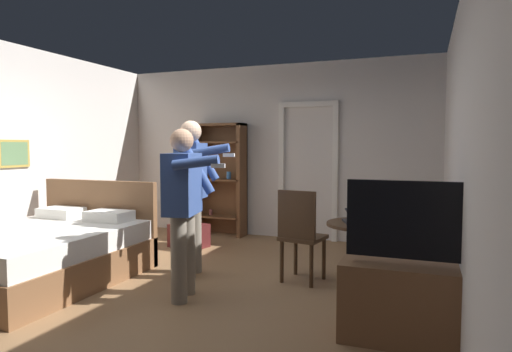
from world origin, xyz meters
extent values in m
plane|color=olive|center=(0.00, 0.00, 0.00)|extent=(6.14, 6.14, 0.00)
cube|color=silver|center=(0.00, 2.85, 1.36)|extent=(5.30, 0.12, 2.73)
cube|color=#B2933F|center=(-2.52, 0.20, 1.36)|extent=(0.03, 0.44, 0.35)
cube|color=#5D8052|center=(-2.50, 0.20, 1.36)|extent=(0.01, 0.38, 0.29)
cube|color=silver|center=(2.59, 0.00, 1.36)|extent=(0.12, 5.82, 2.73)
cube|color=white|center=(0.17, 2.77, 1.02)|extent=(0.08, 0.08, 2.05)
cube|color=white|center=(1.02, 2.77, 1.02)|extent=(0.08, 0.08, 2.05)
cube|color=white|center=(0.60, 2.77, 2.09)|extent=(0.93, 0.08, 0.08)
cube|color=brown|center=(-1.53, -0.41, 0.17)|extent=(1.65, 2.05, 0.35)
cube|color=silver|center=(-1.53, -0.41, 0.46)|extent=(1.59, 1.99, 0.22)
cube|color=brown|center=(-1.53, 0.58, 0.51)|extent=(1.65, 0.08, 1.02)
cube|color=white|center=(-1.90, 0.32, 0.63)|extent=(0.50, 0.34, 0.12)
cube|color=white|center=(-1.17, 0.32, 0.63)|extent=(0.50, 0.34, 0.12)
cube|color=brown|center=(-1.25, 2.59, 0.91)|extent=(0.06, 0.32, 1.81)
cube|color=brown|center=(-0.43, 2.59, 0.91)|extent=(0.06, 0.32, 1.81)
cube|color=brown|center=(-0.84, 2.59, 1.79)|extent=(0.88, 0.32, 0.04)
cube|color=brown|center=(-0.84, 2.74, 0.91)|extent=(0.88, 0.02, 1.81)
cube|color=brown|center=(-0.84, 2.59, 0.30)|extent=(0.82, 0.32, 0.03)
cylinder|color=brown|center=(-0.99, 2.59, 0.36)|extent=(0.06, 0.06, 0.09)
cube|color=brown|center=(-0.84, 2.59, 0.91)|extent=(0.82, 0.32, 0.03)
cylinder|color=#3D79C1|center=(-0.66, 2.59, 0.98)|extent=(0.07, 0.07, 0.12)
cube|color=brown|center=(-0.84, 2.59, 1.51)|extent=(0.82, 0.32, 0.03)
cube|color=brown|center=(2.23, -0.51, 0.29)|extent=(1.06, 0.40, 0.59)
cube|color=black|center=(2.23, -0.53, 0.92)|extent=(0.97, 0.05, 0.57)
cube|color=#2F42B1|center=(2.23, -0.50, 0.92)|extent=(0.91, 0.01, 0.51)
cylinder|color=#4C331E|center=(1.74, 0.50, 0.33)|extent=(0.08, 0.08, 0.67)
cylinder|color=#4C331E|center=(1.74, 0.50, 0.01)|extent=(0.43, 0.43, 0.03)
cylinder|color=#4C331E|center=(1.74, 0.50, 0.68)|extent=(0.71, 0.71, 0.03)
cube|color=black|center=(1.71, 0.50, 0.71)|extent=(0.38, 0.32, 0.02)
cube|color=black|center=(1.75, 0.39, 0.82)|extent=(0.37, 0.30, 0.05)
cube|color=navy|center=(1.75, 0.39, 0.82)|extent=(0.33, 0.26, 0.04)
cylinder|color=#253111|center=(1.88, 0.42, 0.80)|extent=(0.06, 0.06, 0.20)
cylinder|color=#253111|center=(1.88, 0.42, 0.93)|extent=(0.03, 0.03, 0.05)
cylinder|color=#4C331E|center=(1.28, 0.82, 0.23)|extent=(0.04, 0.04, 0.45)
cylinder|color=#4C331E|center=(0.94, 0.88, 0.23)|extent=(0.04, 0.04, 0.45)
cylinder|color=#4C331E|center=(1.22, 0.48, 0.23)|extent=(0.04, 0.04, 0.45)
cylinder|color=#4C331E|center=(0.89, 0.54, 0.23)|extent=(0.04, 0.04, 0.45)
cube|color=#4C331E|center=(1.08, 0.68, 0.47)|extent=(0.49, 0.49, 0.04)
cube|color=#4C331E|center=(1.05, 0.51, 0.74)|extent=(0.42, 0.11, 0.50)
cylinder|color=gray|center=(0.13, -0.13, 0.40)|extent=(0.15, 0.15, 0.81)
cylinder|color=gray|center=(0.18, -0.38, 0.40)|extent=(0.15, 0.15, 0.81)
cube|color=#334C8C|center=(0.16, -0.25, 1.10)|extent=(0.35, 0.50, 0.57)
sphere|color=tan|center=(0.16, -0.25, 1.50)|extent=(0.22, 0.22, 0.22)
cylinder|color=#334C8C|center=(0.19, 0.01, 1.20)|extent=(0.33, 0.16, 0.47)
cylinder|color=#334C8C|center=(0.41, -0.46, 1.31)|extent=(0.43, 0.18, 0.14)
cube|color=white|center=(0.62, -0.44, 1.28)|extent=(0.12, 0.06, 0.04)
cylinder|color=gray|center=(-0.16, 0.55, 0.43)|extent=(0.15, 0.15, 0.87)
cylinder|color=gray|center=(-0.12, 0.33, 0.43)|extent=(0.15, 0.15, 0.87)
cube|color=#334C8C|center=(-0.14, 0.44, 1.18)|extent=(0.33, 0.44, 0.62)
sphere|color=#D8AD8C|center=(-0.14, 0.44, 1.61)|extent=(0.24, 0.24, 0.24)
cylinder|color=#334C8C|center=(-0.09, 0.68, 1.29)|extent=(0.35, 0.15, 0.50)
cylinder|color=#334C8C|center=(0.14, 0.26, 1.39)|extent=(0.51, 0.18, 0.17)
cube|color=white|center=(0.39, 0.28, 1.36)|extent=(0.12, 0.06, 0.04)
cube|color=#4C1919|center=(-0.86, 1.64, 0.17)|extent=(0.57, 0.46, 0.33)
camera|label=1|loc=(2.28, -3.85, 1.45)|focal=30.87mm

